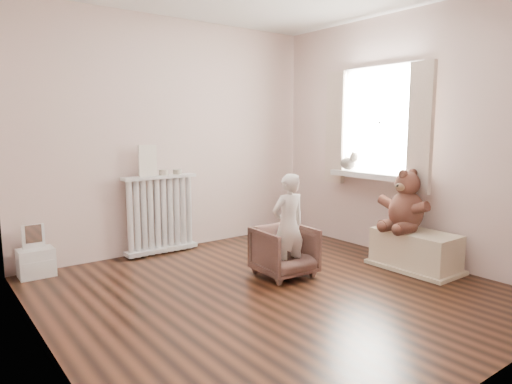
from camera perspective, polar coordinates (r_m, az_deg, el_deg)
floor at (r=4.04m, az=2.19°, el=-12.25°), size 3.60×3.60×0.01m
back_wall at (r=5.30m, az=-10.20°, el=6.90°), size 3.60×0.02×2.60m
front_wall at (r=2.65m, az=27.87°, el=4.83°), size 3.60×0.02×2.60m
left_wall at (r=2.99m, az=-25.63°, el=5.26°), size 0.02×3.60×2.60m
right_wall at (r=5.11m, az=18.23°, el=6.58°), size 0.02×3.60×2.60m
window at (r=5.26m, az=15.34°, el=8.37°), size 0.03×0.90×1.10m
window_sill at (r=5.22m, az=14.50°, el=2.02°), size 0.22×1.10×0.06m
curtain_left at (r=4.84m, az=19.89°, el=7.49°), size 0.06×0.26×1.30m
curtain_right at (r=5.55m, az=9.92°, el=7.90°), size 0.06×0.26×1.30m
radiator at (r=5.18m, az=-11.81°, el=-3.31°), size 0.83×0.16×0.88m
paper_doll at (r=5.04m, az=-13.39°, el=3.84°), size 0.20×0.02×0.34m
tin_a at (r=5.13m, az=-11.46°, el=2.41°), size 0.10×0.10×0.06m
tin_b at (r=5.20m, az=-9.79°, el=2.51°), size 0.10×0.10×0.05m
toy_vanity at (r=4.79m, az=-25.89°, el=-6.33°), size 0.31×0.22×0.49m
armchair at (r=4.36m, az=3.58°, el=-7.41°), size 0.54×0.55×0.47m
child at (r=4.26m, az=4.05°, el=-4.12°), size 0.37×0.25×0.96m
toy_bench at (r=4.83m, az=19.27°, el=-6.76°), size 0.43×0.80×0.38m
teddy_bear at (r=4.77m, az=18.32°, el=-1.13°), size 0.50×0.39×0.60m
plush_cat at (r=5.43m, az=11.50°, el=3.73°), size 0.23×0.30×0.22m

